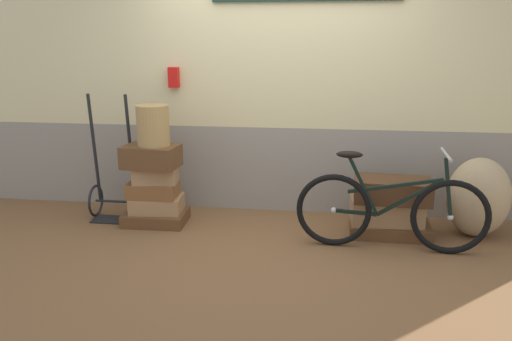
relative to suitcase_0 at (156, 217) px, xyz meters
name	(u,v)px	position (x,y,z in m)	size (l,w,h in m)	color
ground	(266,240)	(1.11, -0.22, -0.09)	(8.75, 5.20, 0.06)	brown
station_building	(277,75)	(1.12, 0.62, 1.34)	(6.75, 0.74, 2.79)	gray
suitcase_0	(156,217)	(0.00, 0.00, 0.00)	(0.59, 0.42, 0.11)	brown
suitcase_1	(157,204)	(0.01, 0.02, 0.13)	(0.48, 0.34, 0.15)	#9E754C
suitcase_2	(153,189)	(-0.02, 0.00, 0.28)	(0.47, 0.31, 0.15)	brown
suitcase_3	(156,175)	(0.02, -0.01, 0.43)	(0.41, 0.26, 0.16)	#9E754C
suitcase_4	(151,156)	(-0.01, -0.03, 0.62)	(0.51, 0.35, 0.21)	brown
suitcase_5	(389,229)	(2.23, -0.02, 0.00)	(0.72, 0.42, 0.11)	brown
suitcase_6	(386,211)	(2.19, -0.01, 0.17)	(0.63, 0.36, 0.22)	#9E754C
suitcase_7	(392,190)	(2.23, -0.03, 0.37)	(0.67, 0.39, 0.20)	#4C2D19
wicker_basket	(153,125)	(0.02, -0.01, 0.91)	(0.30, 0.30, 0.38)	#A8844C
luggage_trolley	(115,192)	(-0.45, 0.10, 0.21)	(0.46, 0.38, 1.24)	black
burlap_sack	(478,197)	(3.00, 0.07, 0.31)	(0.55, 0.47, 0.73)	tan
bicycle	(390,211)	(2.18, -0.36, 0.29)	(1.60, 0.46, 0.86)	black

